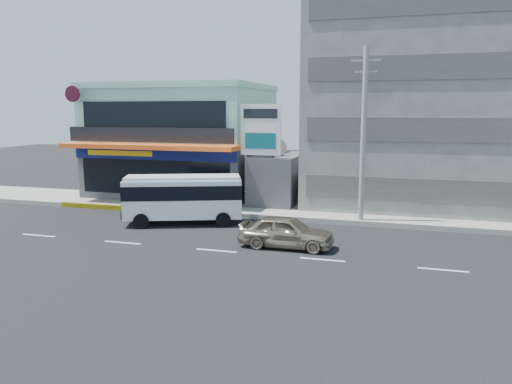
# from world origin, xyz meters

# --- Properties ---
(ground) EXTENTS (120.00, 120.00, 0.00)m
(ground) POSITION_xyz_m (0.00, 0.00, 0.00)
(ground) COLOR black
(ground) RESTS_ON ground
(sidewalk) EXTENTS (70.00, 5.00, 0.30)m
(sidewalk) POSITION_xyz_m (5.00, 9.50, 0.15)
(sidewalk) COLOR gray
(sidewalk) RESTS_ON ground
(shop_building) EXTENTS (12.40, 11.70, 8.00)m
(shop_building) POSITION_xyz_m (-8.00, 13.95, 4.00)
(shop_building) COLOR #45454A
(shop_building) RESTS_ON ground
(concrete_building) EXTENTS (16.00, 12.00, 14.00)m
(concrete_building) POSITION_xyz_m (10.00, 15.00, 7.00)
(concrete_building) COLOR gray
(concrete_building) RESTS_ON ground
(gap_structure) EXTENTS (3.00, 6.00, 3.50)m
(gap_structure) POSITION_xyz_m (0.00, 12.00, 1.75)
(gap_structure) COLOR #45454A
(gap_structure) RESTS_ON ground
(satellite_dish) EXTENTS (1.50, 1.50, 0.15)m
(satellite_dish) POSITION_xyz_m (0.00, 11.00, 3.58)
(satellite_dish) COLOR slate
(satellite_dish) RESTS_ON gap_structure
(billboard) EXTENTS (2.60, 0.18, 6.90)m
(billboard) POSITION_xyz_m (-0.50, 9.20, 4.93)
(billboard) COLOR gray
(billboard) RESTS_ON ground
(utility_pole_near) EXTENTS (1.60, 0.30, 10.00)m
(utility_pole_near) POSITION_xyz_m (6.00, 7.40, 5.15)
(utility_pole_near) COLOR #999993
(utility_pole_near) RESTS_ON ground
(minibus) EXTENTS (7.01, 4.39, 2.80)m
(minibus) POSITION_xyz_m (-3.85, 4.71, 1.67)
(minibus) COLOR white
(minibus) RESTS_ON ground
(sedan) EXTENTS (4.56, 1.85, 1.55)m
(sedan) POSITION_xyz_m (3.00, 1.50, 0.78)
(sedan) COLOR tan
(sedan) RESTS_ON ground
(motorcycle_rider) EXTENTS (1.77, 0.88, 2.17)m
(motorcycle_rider) POSITION_xyz_m (-4.00, 6.18, 0.72)
(motorcycle_rider) COLOR #520B0F
(motorcycle_rider) RESTS_ON ground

